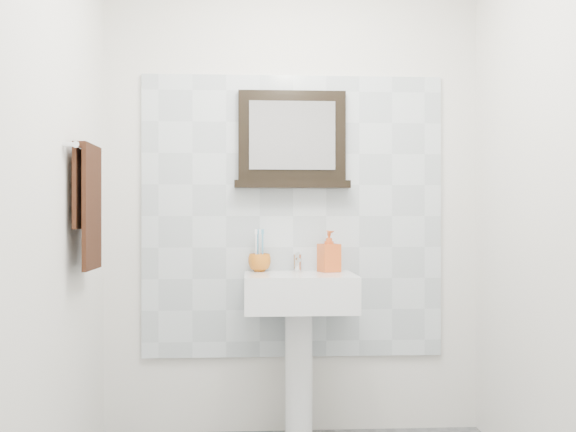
% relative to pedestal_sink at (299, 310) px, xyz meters
% --- Properties ---
extents(back_wall, '(2.00, 0.01, 2.50)m').
position_rel_pedestal_sink_xyz_m(back_wall, '(-0.02, 0.23, 0.57)').
color(back_wall, silver).
rests_on(back_wall, ground).
extents(front_wall, '(2.00, 0.01, 2.50)m').
position_rel_pedestal_sink_xyz_m(front_wall, '(-0.02, -1.97, 0.57)').
color(front_wall, silver).
rests_on(front_wall, ground).
extents(left_wall, '(0.01, 2.20, 2.50)m').
position_rel_pedestal_sink_xyz_m(left_wall, '(-1.02, -0.87, 0.57)').
color(left_wall, silver).
rests_on(left_wall, ground).
extents(right_wall, '(0.01, 2.20, 2.50)m').
position_rel_pedestal_sink_xyz_m(right_wall, '(0.98, -0.87, 0.57)').
color(right_wall, silver).
rests_on(right_wall, ground).
extents(splashback, '(1.60, 0.02, 1.50)m').
position_rel_pedestal_sink_xyz_m(splashback, '(-0.02, 0.21, 0.47)').
color(splashback, silver).
rests_on(splashback, back_wall).
extents(pedestal_sink, '(0.55, 0.44, 0.96)m').
position_rel_pedestal_sink_xyz_m(pedestal_sink, '(0.00, 0.00, 0.00)').
color(pedestal_sink, white).
rests_on(pedestal_sink, ground).
extents(toothbrush_cup, '(0.14, 0.14, 0.09)m').
position_rel_pedestal_sink_xyz_m(toothbrush_cup, '(-0.20, 0.14, 0.23)').
color(toothbrush_cup, '#BD6316').
rests_on(toothbrush_cup, pedestal_sink).
extents(toothbrushes, '(0.05, 0.04, 0.21)m').
position_rel_pedestal_sink_xyz_m(toothbrushes, '(-0.20, 0.14, 0.31)').
color(toothbrushes, white).
rests_on(toothbrushes, toothbrush_cup).
extents(soap_dispenser, '(0.12, 0.13, 0.22)m').
position_rel_pedestal_sink_xyz_m(soap_dispenser, '(0.16, 0.10, 0.29)').
color(soap_dispenser, red).
rests_on(soap_dispenser, pedestal_sink).
extents(framed_mirror, '(0.61, 0.11, 0.52)m').
position_rel_pedestal_sink_xyz_m(framed_mirror, '(-0.03, 0.19, 0.86)').
color(framed_mirror, black).
rests_on(framed_mirror, back_wall).
extents(towel_bar, '(0.07, 0.40, 0.03)m').
position_rel_pedestal_sink_xyz_m(towel_bar, '(-0.97, -0.37, 0.77)').
color(towel_bar, silver).
rests_on(towel_bar, left_wall).
extents(hand_towel, '(0.06, 0.30, 0.55)m').
position_rel_pedestal_sink_xyz_m(hand_towel, '(-0.96, -0.37, 0.56)').
color(hand_towel, black).
rests_on(hand_towel, towel_bar).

